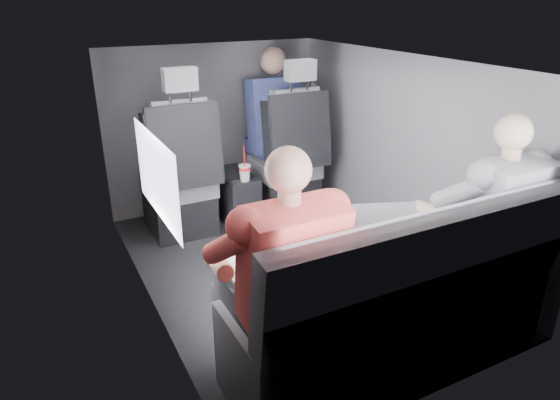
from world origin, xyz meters
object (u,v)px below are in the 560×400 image
passenger_rear_left (276,277)px  laptop_white (263,261)px  laptop_silver (366,235)px  passenger_rear_right (479,222)px  laptop_black (456,208)px  front_seat_right (288,166)px  center_console (236,197)px  rear_bench (395,314)px  front_seat_left (181,184)px  soda_cup (245,172)px  passenger_front_right (273,117)px

passenger_rear_left → laptop_white: bearing=88.0°
laptop_white → laptop_silver: size_ratio=0.75×
passenger_rear_left → passenger_rear_right: size_ratio=1.00×
laptop_silver → laptop_black: (0.64, 0.05, -0.01)m
front_seat_right → center_console: bearing=174.9°
center_console → laptop_black: size_ratio=1.58×
center_console → rear_bench: bearing=-90.0°
rear_bench → passenger_rear_left: (-0.58, 0.10, 0.31)m
front_seat_right → passenger_rear_left: front_seat_right is taller
front_seat_left → passenger_rear_right: size_ratio=1.05×
laptop_black → rear_bench: bearing=-156.4°
soda_cup → laptop_white: bearing=-110.7°
laptop_silver → passenger_rear_left: (-0.55, -0.12, -0.01)m
laptop_black → laptop_white: bearing=-178.1°
front_seat_left → laptop_silver: 1.75m
passenger_rear_right → front_seat_right: bearing=94.6°
laptop_black → passenger_rear_left: bearing=-171.9°
front_seat_left → passenger_rear_right: (1.04, -1.81, 0.22)m
passenger_rear_right → laptop_silver: bearing=168.9°
laptop_white → passenger_front_right: (1.02, 1.93, 0.13)m
front_seat_left → passenger_rear_right: front_seat_left is taller
front_seat_left → passenger_rear_left: size_ratio=1.05×
laptop_black → front_seat_left: bearing=122.8°
front_seat_right → soda_cup: size_ratio=4.62×
center_console → soda_cup: soda_cup is taller
rear_bench → soda_cup: size_ratio=5.84×
laptop_silver → soda_cup: bearing=88.7°
front_seat_right → passenger_front_right: bearing=90.5°
rear_bench → passenger_front_right: 2.25m
soda_cup → passenger_rear_right: passenger_rear_right is taller
rear_bench → passenger_rear_right: 0.68m
laptop_silver → center_console: bearing=89.0°
soda_cup → passenger_rear_right: size_ratio=0.23×
front_seat_left → laptop_black: size_ratio=4.17×
front_seat_left → laptop_black: 1.96m
center_console → passenger_rear_right: size_ratio=0.40×
soda_cup → passenger_rear_right: bearing=-70.4°
passenger_rear_left → center_console: bearing=72.5°
passenger_rear_right → passenger_front_right: passenger_front_right is taller
laptop_white → center_console: bearing=71.4°
laptop_silver → front_seat_left: bearing=104.0°
rear_bench → laptop_black: bearing=23.6°
front_seat_right → passenger_rear_left: bearing=-119.7°
front_seat_right → soda_cup: front_seat_right is taller
laptop_silver → passenger_rear_left: bearing=-167.4°
laptop_white → laptop_silver: laptop_silver is taller
front_seat_right → laptop_white: front_seat_right is taller
passenger_front_right → laptop_black: bearing=-85.2°
soda_cup → laptop_black: laptop_black is taller
front_seat_right → rear_bench: 1.96m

